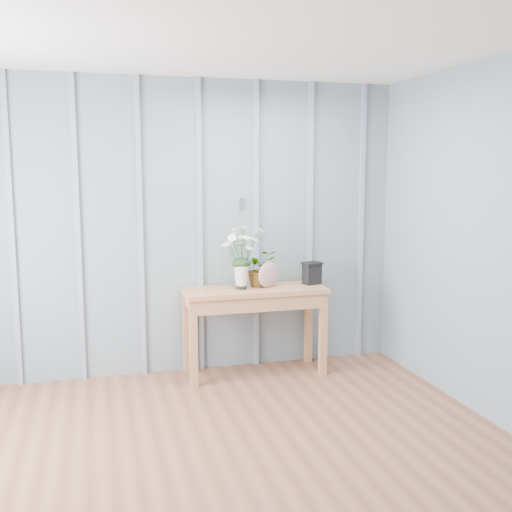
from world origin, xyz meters
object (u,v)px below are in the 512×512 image
object	(u,v)px
carved_box	(312,273)
daisy_vase	(241,247)
sideboard	(254,301)
felt_disc_vessel	(269,275)

from	to	relation	value
carved_box	daisy_vase	bearing A→B (deg)	-175.36
sideboard	felt_disc_vessel	distance (m)	0.26
sideboard	daisy_vase	world-z (taller)	daisy_vase
carved_box	felt_disc_vessel	bearing A→B (deg)	-172.33
daisy_vase	felt_disc_vessel	size ratio (longest dim) A/B	2.57
felt_disc_vessel	carved_box	size ratio (longest dim) A/B	1.15
sideboard	felt_disc_vessel	size ratio (longest dim) A/B	5.41
sideboard	carved_box	xyz separation A→B (m)	(0.53, 0.04, 0.21)
sideboard	carved_box	size ratio (longest dim) A/B	6.20
daisy_vase	felt_disc_vessel	xyz separation A→B (m)	(0.24, -0.00, -0.25)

